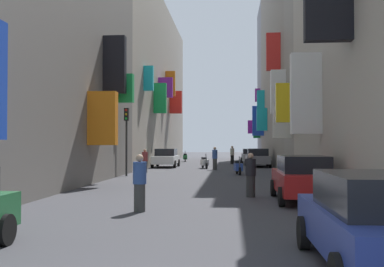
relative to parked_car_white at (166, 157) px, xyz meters
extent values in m
plane|color=#38383D|center=(3.75, -4.92, -0.78)|extent=(140.00, 140.00, 0.00)
cube|color=slate|center=(-4.25, -17.65, 6.76)|extent=(6.00, 20.87, 15.08)
cube|color=black|center=(-0.68, -14.16, 5.20)|extent=(1.13, 0.50, 2.95)
cube|color=orange|center=(-0.59, -16.69, 2.30)|extent=(1.31, 0.56, 2.46)
cube|color=green|center=(-0.56, -13.35, 4.07)|extent=(1.37, 0.47, 1.51)
cube|color=#9E9384|center=(-4.25, 8.93, 7.15)|extent=(6.00, 32.29, 15.85)
cube|color=green|center=(-0.72, 1.51, 4.98)|extent=(1.06, 0.50, 2.54)
cube|color=#19B2BF|center=(-0.89, -3.05, 6.04)|extent=(0.71, 0.47, 1.86)
cube|color=purple|center=(-0.61, 4.06, 6.18)|extent=(1.27, 0.57, 1.78)
cube|color=orange|center=(-0.77, 8.60, 7.12)|extent=(0.96, 0.44, 2.49)
cube|color=red|center=(-0.61, 11.85, 5.53)|extent=(1.27, 0.60, 2.37)
cube|color=white|center=(8.17, -19.47, 3.07)|extent=(1.16, 0.49, 3.11)
cube|color=yellow|center=(8.18, -13.28, 3.25)|extent=(1.15, 0.36, 2.03)
cube|color=gray|center=(11.75, -9.10, 7.17)|extent=(6.00, 4.77, 15.89)
cube|color=white|center=(8.23, -10.37, 2.45)|extent=(1.04, 0.39, 1.98)
cube|color=white|center=(8.28, -7.58, 4.44)|extent=(0.94, 0.64, 2.77)
cube|color=gray|center=(11.75, 5.16, 8.67)|extent=(6.00, 23.75, 18.89)
cube|color=red|center=(8.26, -4.41, 7.62)|extent=(0.98, 0.44, 2.65)
cube|color=blue|center=(8.14, 12.87, 3.56)|extent=(1.22, 0.53, 3.18)
cube|color=#19B2BF|center=(8.25, 8.06, 3.48)|extent=(1.01, 0.43, 2.19)
cube|color=#19B2BF|center=(8.36, 11.62, 5.32)|extent=(0.79, 0.43, 2.77)
cube|color=gray|center=(11.75, 21.06, 8.63)|extent=(6.00, 8.04, 18.81)
cube|color=green|center=(8.33, 19.24, 2.50)|extent=(0.84, 0.48, 1.42)
cube|color=purple|center=(8.07, 22.71, 3.25)|extent=(1.37, 0.43, 1.69)
cube|color=purple|center=(8.44, 18.92, 6.94)|extent=(0.63, 0.36, 1.59)
cube|color=purple|center=(8.37, 18.34, 2.90)|extent=(0.77, 0.64, 1.48)
cube|color=white|center=(0.00, -0.06, -0.17)|extent=(1.78, 4.08, 0.62)
cube|color=black|center=(0.00, 0.14, 0.43)|extent=(1.56, 2.28, 0.57)
cylinder|color=black|center=(0.89, -1.41, -0.48)|extent=(0.18, 0.60, 0.60)
cylinder|color=black|center=(-0.89, -1.41, -0.48)|extent=(0.18, 0.60, 0.60)
cylinder|color=black|center=(0.89, 1.28, -0.48)|extent=(0.18, 0.60, 0.60)
cylinder|color=black|center=(-0.89, 1.28, -0.48)|extent=(0.18, 0.60, 0.60)
cube|color=slate|center=(7.45, 1.28, -0.17)|extent=(1.83, 4.44, 0.62)
cube|color=black|center=(7.45, 1.06, 0.43)|extent=(1.61, 2.49, 0.58)
cylinder|color=black|center=(6.53, 2.74, -0.48)|extent=(0.18, 0.60, 0.60)
cylinder|color=black|center=(8.36, 2.74, -0.48)|extent=(0.18, 0.60, 0.60)
cylinder|color=black|center=(6.53, -0.18, -0.48)|extent=(0.18, 0.60, 0.60)
cylinder|color=black|center=(8.36, -0.18, -0.48)|extent=(0.18, 0.60, 0.60)
cube|color=#B7B7BC|center=(7.19, 7.37, -0.16)|extent=(1.82, 3.99, 0.64)
cube|color=black|center=(7.19, 7.17, 0.40)|extent=(1.60, 2.23, 0.46)
cylinder|color=black|center=(6.28, 8.68, -0.48)|extent=(0.18, 0.60, 0.60)
cylinder|color=black|center=(8.10, 8.68, -0.48)|extent=(0.18, 0.60, 0.60)
cylinder|color=black|center=(6.28, 6.05, -0.48)|extent=(0.18, 0.60, 0.60)
cylinder|color=black|center=(8.10, 6.05, -0.48)|extent=(0.18, 0.60, 0.60)
cylinder|color=black|center=(1.07, -29.31, -0.48)|extent=(0.18, 0.60, 0.60)
cube|color=navy|center=(7.45, -30.56, -0.16)|extent=(1.67, 4.33, 0.63)
cube|color=black|center=(7.45, -30.78, 0.43)|extent=(1.47, 2.42, 0.55)
cylinder|color=black|center=(6.62, -29.13, -0.48)|extent=(0.18, 0.60, 0.60)
cube|color=#B21E1E|center=(7.66, -21.91, -0.14)|extent=(1.66, 4.29, 0.68)
cube|color=black|center=(7.66, -22.12, 0.47)|extent=(1.46, 2.40, 0.54)
cylinder|color=black|center=(6.83, -20.49, -0.48)|extent=(0.18, 0.60, 0.60)
cylinder|color=black|center=(8.49, -20.49, -0.48)|extent=(0.18, 0.60, 0.60)
cylinder|color=black|center=(6.83, -23.32, -0.48)|extent=(0.18, 0.60, 0.60)
cylinder|color=black|center=(8.49, -23.32, -0.48)|extent=(0.18, 0.60, 0.60)
cube|color=#287F3D|center=(0.40, 11.74, -0.31)|extent=(0.56, 1.16, 0.45)
cube|color=black|center=(0.42, 11.53, -0.01)|extent=(0.38, 0.59, 0.16)
cylinder|color=#4C4C51|center=(0.34, 12.29, 0.01)|extent=(0.09, 0.28, 0.68)
cylinder|color=black|center=(0.33, 12.43, -0.54)|extent=(0.15, 0.49, 0.48)
cylinder|color=black|center=(0.48, 11.04, -0.54)|extent=(0.15, 0.49, 0.48)
cube|color=#2D4CAD|center=(5.73, -8.65, -0.31)|extent=(0.57, 1.16, 0.45)
cube|color=black|center=(5.70, -8.44, -0.01)|extent=(0.38, 0.59, 0.16)
cylinder|color=#4C4C51|center=(5.79, -9.20, 0.01)|extent=(0.09, 0.28, 0.68)
cylinder|color=black|center=(5.81, -9.34, -0.54)|extent=(0.16, 0.49, 0.48)
cylinder|color=black|center=(5.64, -7.96, -0.54)|extent=(0.16, 0.49, 0.48)
cube|color=silver|center=(3.24, -1.72, -0.31)|extent=(0.72, 1.23, 0.45)
cube|color=black|center=(3.19, -1.51, -0.01)|extent=(0.45, 0.62, 0.16)
cylinder|color=#4C4C51|center=(3.39, -2.28, 0.01)|extent=(0.13, 0.28, 0.68)
cylinder|color=black|center=(3.42, -2.42, -0.54)|extent=(0.22, 0.49, 0.48)
cylinder|color=black|center=(3.06, -1.02, -0.54)|extent=(0.22, 0.49, 0.48)
cylinder|color=black|center=(5.37, 5.88, -0.37)|extent=(0.44, 0.44, 0.82)
cylinder|color=#B2AD9E|center=(5.37, 5.88, 0.37)|extent=(0.53, 0.53, 0.65)
sphere|color=tan|center=(5.37, 5.88, 0.80)|extent=(0.22, 0.22, 0.22)
cylinder|color=#272727|center=(-0.39, -7.26, -0.40)|extent=(0.45, 0.45, 0.76)
cylinder|color=maroon|center=(-0.39, -7.26, 0.28)|extent=(0.54, 0.54, 0.60)
sphere|color=tan|center=(-0.39, -7.26, 0.69)|extent=(0.21, 0.21, 0.21)
cylinder|color=#303030|center=(6.00, -20.86, -0.39)|extent=(0.44, 0.44, 0.77)
cylinder|color=black|center=(6.00, -20.86, 0.29)|extent=(0.52, 0.52, 0.61)
sphere|color=tan|center=(6.00, -20.86, 0.70)|extent=(0.21, 0.21, 0.21)
cylinder|color=#3D3D3D|center=(4.09, -3.54, -0.37)|extent=(0.42, 0.42, 0.81)
cylinder|color=#335199|center=(4.09, -3.54, 0.36)|extent=(0.50, 0.50, 0.64)
sphere|color=tan|center=(4.09, -3.54, 0.79)|extent=(0.22, 0.22, 0.22)
cylinder|color=#3C3C3C|center=(2.73, -24.75, -0.39)|extent=(0.45, 0.45, 0.78)
cylinder|color=#335199|center=(2.73, -24.75, 0.32)|extent=(0.54, 0.54, 0.62)
sphere|color=tan|center=(2.73, -24.75, 0.73)|extent=(0.21, 0.21, 0.21)
cylinder|color=#2D2D2D|center=(-0.88, -10.50, 0.86)|extent=(0.12, 0.12, 3.27)
cube|color=black|center=(-0.88, -10.50, 2.87)|extent=(0.26, 0.26, 0.75)
sphere|color=red|center=(-0.88, -10.64, 3.12)|extent=(0.14, 0.14, 0.14)
sphere|color=orange|center=(-0.88, -10.64, 2.87)|extent=(0.14, 0.14, 0.14)
sphere|color=green|center=(-0.88, -10.64, 2.62)|extent=(0.14, 0.14, 0.14)
camera|label=1|loc=(5.32, -37.85, 1.15)|focal=43.99mm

